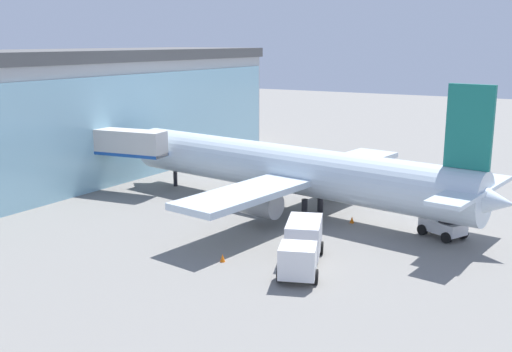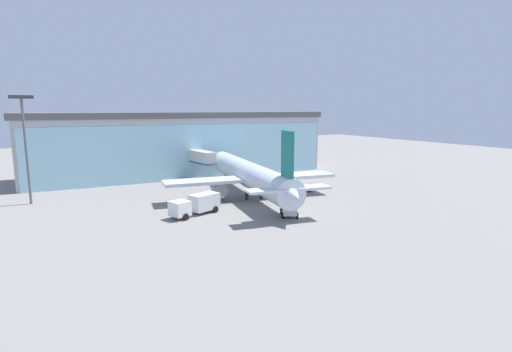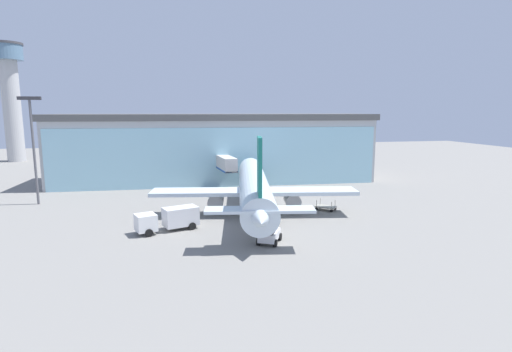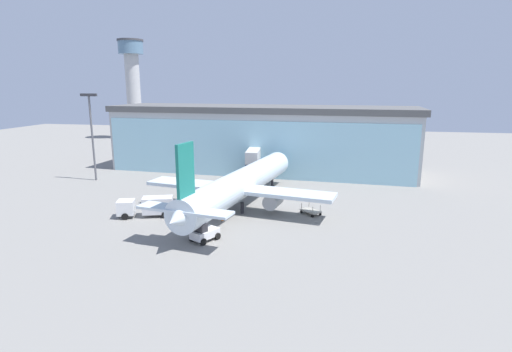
# 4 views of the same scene
# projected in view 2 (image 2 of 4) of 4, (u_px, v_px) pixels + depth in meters

# --- Properties ---
(ground) EXTENTS (240.00, 240.00, 0.00)m
(ground) POSITION_uv_depth(u_px,v_px,m) (262.00, 208.00, 57.48)
(ground) COLOR gray
(terminal_building) EXTENTS (63.43, 19.22, 13.40)m
(terminal_building) POSITION_uv_depth(u_px,v_px,m) (180.00, 143.00, 86.42)
(terminal_building) COLOR #ACACAC
(terminal_building) RESTS_ON ground
(jet_bridge) EXTENTS (3.39, 11.67, 6.04)m
(jet_bridge) POSITION_uv_depth(u_px,v_px,m) (197.00, 157.00, 79.35)
(jet_bridge) COLOR beige
(jet_bridge) RESTS_ON ground
(apron_light_mast) EXTENTS (3.20, 0.40, 16.09)m
(apron_light_mast) POSITION_uv_depth(u_px,v_px,m) (25.00, 139.00, 58.50)
(apron_light_mast) COLOR #59595E
(apron_light_mast) RESTS_ON ground
(airplane) EXTENTS (27.97, 37.15, 11.48)m
(airplane) POSITION_uv_depth(u_px,v_px,m) (250.00, 175.00, 64.30)
(airplane) COLOR silver
(airplane) RESTS_ON ground
(catering_truck) EXTENTS (7.62, 4.44, 2.65)m
(catering_truck) POSITION_uv_depth(u_px,v_px,m) (197.00, 204.00, 53.83)
(catering_truck) COLOR silver
(catering_truck) RESTS_ON ground
(baggage_cart) EXTENTS (3.14, 3.08, 1.50)m
(baggage_cart) POSITION_uv_depth(u_px,v_px,m) (304.00, 189.00, 69.03)
(baggage_cart) COLOR #9E998C
(baggage_cart) RESTS_ON ground
(pushback_tug) EXTENTS (3.33, 3.69, 2.30)m
(pushback_tug) POSITION_uv_depth(u_px,v_px,m) (289.00, 209.00, 53.01)
(pushback_tug) COLOR silver
(pushback_tug) RESTS_ON ground
(safety_cone_nose) EXTENTS (0.36, 0.36, 0.55)m
(safety_cone_nose) POSITION_uv_depth(u_px,v_px,m) (262.00, 203.00, 59.38)
(safety_cone_nose) COLOR orange
(safety_cone_nose) RESTS_ON ground
(safety_cone_wingtip) EXTENTS (0.36, 0.36, 0.55)m
(safety_cone_wingtip) POSITION_uv_depth(u_px,v_px,m) (172.00, 207.00, 57.29)
(safety_cone_wingtip) COLOR orange
(safety_cone_wingtip) RESTS_ON ground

